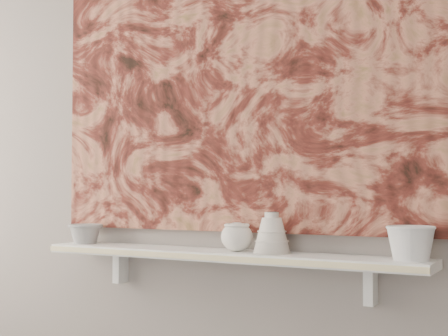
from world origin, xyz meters
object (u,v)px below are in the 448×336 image
Objects in this scene: bowl_grey at (85,233)px; bell_vessel at (272,233)px; shelf at (222,255)px; bowl_white at (411,243)px; painting at (234,76)px; cup_cream at (237,237)px.

bell_vessel is at bearing 0.00° from bowl_grey.
bowl_white is at bearing 0.00° from shelf.
bowl_white is (0.63, -0.08, -0.56)m from painting.
bell_vessel is at bearing 0.00° from shelf.
bowl_grey is at bearing 180.00° from bell_vessel.
bell_vessel is at bearing -23.59° from painting.
cup_cream is 0.13m from bell_vessel.
shelf is 0.93× the size of painting.
painting reaches higher than cup_cream.
bell_vessel reaches higher than shelf.
bowl_grey is (-0.61, 0.00, 0.05)m from shelf.
bowl_white reaches higher than bowl_grey.
painting is at bearing 90.00° from shelf.
bowl_white is (0.57, 0.00, 0.00)m from cup_cream.
painting is 11.17× the size of bell_vessel.
shelf is 10.34× the size of bowl_grey.
painting is at bearing 7.50° from bowl_grey.
cup_cream is at bearing -55.53° from painting.
bowl_grey is at bearing -172.50° from painting.
bowl_grey is (-0.61, -0.08, -0.57)m from painting.
shelf is 0.20m from bell_vessel.
painting reaches higher than bowl_grey.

